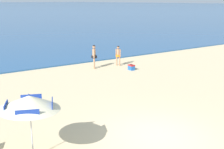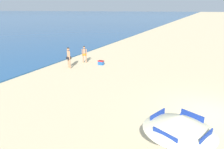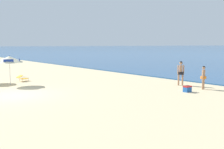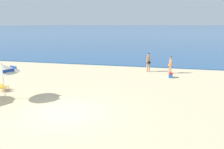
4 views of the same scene
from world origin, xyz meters
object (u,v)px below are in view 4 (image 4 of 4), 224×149
at_px(person_standing_near_shore, 171,63).
at_px(person_standing_beside, 148,61).
at_px(lounge_chair_beside_umbrella, 2,87).
at_px(beach_umbrella_striped_main, 2,68).
at_px(cooler_box, 171,75).

bearing_deg(person_standing_near_shore, person_standing_beside, 173.66).
height_order(lounge_chair_beside_umbrella, person_standing_beside, person_standing_beside).
xyz_separation_m(beach_umbrella_striped_main, person_standing_beside, (8.11, 9.99, -0.91)).
relative_size(beach_umbrella_striped_main, person_standing_beside, 1.24).
height_order(person_standing_beside, cooler_box, person_standing_beside).
relative_size(beach_umbrella_striped_main, cooler_box, 4.38).
bearing_deg(person_standing_beside, cooler_box, -43.92).
xyz_separation_m(beach_umbrella_striped_main, lounge_chair_beside_umbrella, (-1.44, 1.45, -1.68)).
bearing_deg(beach_umbrella_striped_main, lounge_chair_beside_umbrella, 134.78).
bearing_deg(cooler_box, beach_umbrella_striped_main, -141.90).
height_order(beach_umbrella_striped_main, lounge_chair_beside_umbrella, beach_umbrella_striped_main).
distance_m(beach_umbrella_striped_main, lounge_chair_beside_umbrella, 2.64).
relative_size(lounge_chair_beside_umbrella, person_standing_near_shore, 0.59).
xyz_separation_m(beach_umbrella_striped_main, person_standing_near_shore, (10.19, 9.76, -1.03)).
bearing_deg(lounge_chair_beside_umbrella, person_standing_near_shore, 35.55).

